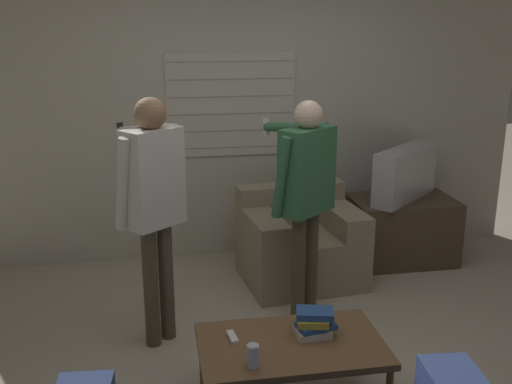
{
  "coord_description": "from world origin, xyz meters",
  "views": [
    {
      "loc": [
        -0.77,
        -3.21,
        2.14
      ],
      "look_at": [
        -0.1,
        0.6,
        1.0
      ],
      "focal_mm": 42.0,
      "sensor_mm": 36.0,
      "label": 1
    }
  ],
  "objects": [
    {
      "name": "ground_plane",
      "position": [
        0.0,
        0.0,
        0.0
      ],
      "size": [
        16.0,
        16.0,
        0.0
      ],
      "primitive_type": "plane",
      "color": "#B2A893"
    },
    {
      "name": "wall_back",
      "position": [
        -0.0,
        2.03,
        1.28
      ],
      "size": [
        5.2,
        0.08,
        2.55
      ],
      "color": "#BCB7A8",
      "rests_on": "ground_plane"
    },
    {
      "name": "armchair_beige",
      "position": [
        0.39,
        1.32,
        0.32
      ],
      "size": [
        1.01,
        0.87,
        0.77
      ],
      "rotation": [
        0.0,
        0.0,
        3.26
      ],
      "color": "gray",
      "rests_on": "ground_plane"
    },
    {
      "name": "coffee_table",
      "position": [
        -0.07,
        -0.35,
        0.36
      ],
      "size": [
        1.03,
        0.63,
        0.4
      ],
      "color": "brown",
      "rests_on": "ground_plane"
    },
    {
      "name": "tv_stand",
      "position": [
        1.39,
        1.56,
        0.29
      ],
      "size": [
        0.91,
        0.59,
        0.58
      ],
      "color": "#4C3D2D",
      "rests_on": "ground_plane"
    },
    {
      "name": "tv",
      "position": [
        1.39,
        1.56,
        0.81
      ],
      "size": [
        0.77,
        0.7,
        0.46
      ],
      "rotation": [
        0.0,
        0.0,
        3.86
      ],
      "color": "#B2B2B7",
      "rests_on": "tv_stand"
    },
    {
      "name": "person_left_standing",
      "position": [
        -0.79,
        0.51,
        1.05
      ],
      "size": [
        0.47,
        0.81,
        1.67
      ],
      "rotation": [
        0.0,
        0.0,
        0.68
      ],
      "color": "#4C4233",
      "rests_on": "ground_plane"
    },
    {
      "name": "person_right_standing",
      "position": [
        0.27,
        0.7,
        1.01
      ],
      "size": [
        0.51,
        0.83,
        1.6
      ],
      "rotation": [
        0.0,
        0.0,
        0.68
      ],
      "color": "#4C4233",
      "rests_on": "ground_plane"
    },
    {
      "name": "book_stack",
      "position": [
        0.07,
        -0.29,
        0.48
      ],
      "size": [
        0.24,
        0.19,
        0.15
      ],
      "color": "beige",
      "rests_on": "coffee_table"
    },
    {
      "name": "soda_can",
      "position": [
        -0.32,
        -0.54,
        0.46
      ],
      "size": [
        0.07,
        0.07,
        0.13
      ],
      "color": "silver",
      "rests_on": "coffee_table"
    },
    {
      "name": "spare_remote",
      "position": [
        -0.39,
        -0.26,
        0.41
      ],
      "size": [
        0.06,
        0.13,
        0.02
      ],
      "rotation": [
        0.0,
        0.0,
        0.14
      ],
      "color": "white",
      "rests_on": "coffee_table"
    }
  ]
}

